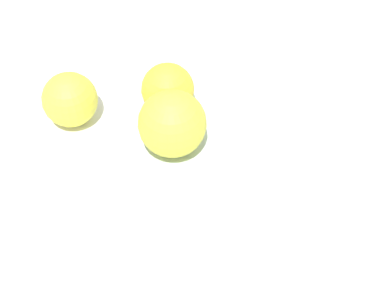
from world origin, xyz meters
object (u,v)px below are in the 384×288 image
Objects in this scene: fruit_bowl at (192,147)px; orange_in_bowl_1 at (168,89)px; orange_loose_0 at (70,100)px; orange_in_bowl_0 at (172,124)px.

fruit_bowl is 3.10× the size of orange_in_bowl_1.
orange_loose_0 is at bearing -36.56° from orange_in_bowl_1.
orange_in_bowl_1 is 14.19cm from orange_loose_0.
orange_loose_0 reaches higher than fruit_bowl.
fruit_bowl is at bearing 101.74° from orange_in_bowl_1.
orange_in_bowl_0 reaches higher than fruit_bowl.
orange_in_bowl_0 reaches higher than orange_loose_0.
orange_in_bowl_1 is (-1.82, -5.97, -0.68)cm from orange_in_bowl_0.
fruit_bowl is 7.28cm from orange_in_bowl_0.
fruit_bowl is at bearing 132.31° from orange_loose_0.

